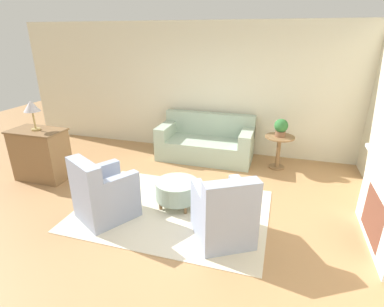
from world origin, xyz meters
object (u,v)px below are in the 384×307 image
object	(u,v)px
armchair_left	(103,195)
dresser	(41,154)
table_lamp	(31,107)
potted_plant_on_side_table	(281,127)
couch	(206,143)
ottoman_table	(177,190)
armchair_right	(224,215)
side_table	(279,146)

from	to	relation	value
armchair_left	dresser	bearing A→B (deg)	155.39
table_lamp	potted_plant_on_side_table	bearing A→B (deg)	22.69
couch	table_lamp	xyz separation A→B (m)	(-2.66, -1.86, 1.02)
ottoman_table	potted_plant_on_side_table	xyz separation A→B (m)	(1.45, 1.94, 0.59)
armchair_right	side_table	xyz separation A→B (m)	(0.59, 2.57, 0.08)
potted_plant_on_side_table	side_table	bearing A→B (deg)	90.00
couch	side_table	distance (m)	1.53
ottoman_table	potted_plant_on_side_table	distance (m)	2.50
potted_plant_on_side_table	armchair_left	bearing A→B (deg)	-132.57
ottoman_table	dresser	bearing A→B (deg)	175.84
armchair_left	side_table	distance (m)	3.49
table_lamp	ottoman_table	bearing A→B (deg)	-4.16
potted_plant_on_side_table	dresser	bearing A→B (deg)	-157.31
couch	ottoman_table	xyz separation A→B (m)	(0.06, -2.06, -0.06)
armchair_right	dresser	xyz separation A→B (m)	(-3.58, 0.83, 0.11)
couch	side_table	xyz separation A→B (m)	(1.52, -0.12, 0.13)
armchair_right	table_lamp	xyz separation A→B (m)	(-3.58, 0.83, 0.98)
dresser	potted_plant_on_side_table	distance (m)	4.54
dresser	ottoman_table	bearing A→B (deg)	-4.16
armchair_right	table_lamp	size ratio (longest dim) A/B	1.87
armchair_right	side_table	world-z (taller)	armchair_right
side_table	table_lamp	size ratio (longest dim) A/B	1.27
armchair_right	dresser	bearing A→B (deg)	166.97
ottoman_table	side_table	bearing A→B (deg)	53.15
dresser	couch	bearing A→B (deg)	35.04
couch	ottoman_table	bearing A→B (deg)	-88.30
couch	potted_plant_on_side_table	bearing A→B (deg)	-4.46
armchair_right	potted_plant_on_side_table	world-z (taller)	potted_plant_on_side_table
ottoman_table	potted_plant_on_side_table	size ratio (longest dim) A/B	1.92
armchair_right	table_lamp	world-z (taller)	table_lamp
armchair_left	dresser	size ratio (longest dim) A/B	1.03
ottoman_table	armchair_left	bearing A→B (deg)	-145.20
dresser	potted_plant_on_side_table	size ratio (longest dim) A/B	2.76
ottoman_table	side_table	xyz separation A→B (m)	(1.45, 1.94, 0.19)
ottoman_table	table_lamp	distance (m)	2.93
armchair_right	dresser	distance (m)	3.68
couch	armchair_right	size ratio (longest dim) A/B	2.01
couch	table_lamp	distance (m)	3.40
couch	armchair_left	world-z (taller)	armchair_left
armchair_right	dresser	size ratio (longest dim) A/B	1.03
armchair_left	couch	bearing A→B (deg)	72.53
armchair_left	potted_plant_on_side_table	size ratio (longest dim) A/B	2.84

